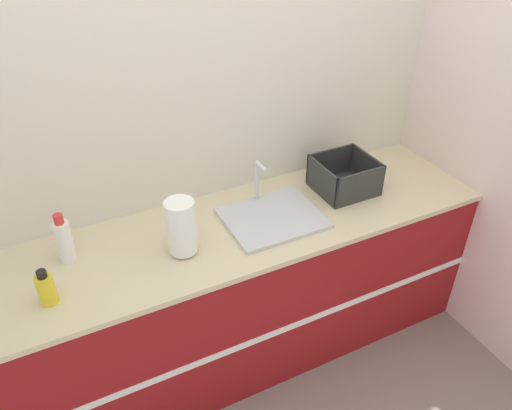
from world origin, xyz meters
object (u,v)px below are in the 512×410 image
at_px(sink, 272,216).
at_px(bottle_white_spray, 64,240).
at_px(paper_towel_roll, 181,227).
at_px(dish_rack, 344,178).
at_px(bottle_yellow, 46,289).

relative_size(sink, bottle_white_spray, 1.94).
height_order(paper_towel_roll, dish_rack, paper_towel_roll).
height_order(dish_rack, bottle_yellow, dish_rack).
bearing_deg(bottle_yellow, bottle_white_spray, 64.54).
distance_m(dish_rack, bottle_white_spray, 1.46).
distance_m(sink, paper_towel_roll, 0.51).
height_order(dish_rack, bottle_white_spray, bottle_white_spray).
bearing_deg(paper_towel_roll, bottle_yellow, -174.16).
bearing_deg(dish_rack, sink, -171.79).
xyz_separation_m(sink, dish_rack, (0.48, 0.07, 0.05)).
bearing_deg(bottle_white_spray, paper_towel_roll, -20.36).
bearing_deg(paper_towel_roll, dish_rack, 6.64).
xyz_separation_m(paper_towel_roll, bottle_white_spray, (-0.49, 0.18, -0.03)).
bearing_deg(bottle_white_spray, dish_rack, -2.67).
bearing_deg(dish_rack, bottle_white_spray, 177.33).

